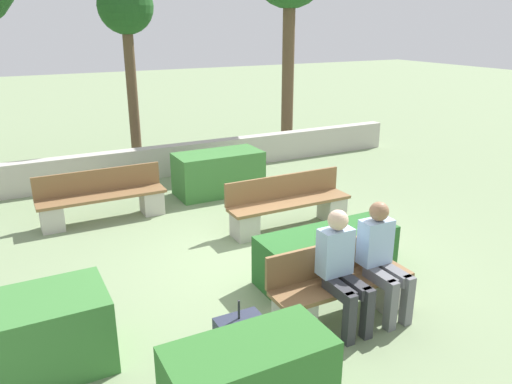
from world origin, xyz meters
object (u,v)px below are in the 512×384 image
at_px(bench_right_side, 103,201).
at_px(person_seated_man, 382,254).
at_px(person_seated_woman, 341,264).
at_px(tree_center_left, 126,14).
at_px(bench_left_side, 289,208).
at_px(bench_front, 341,291).
at_px(suitcase, 239,341).

distance_m(bench_right_side, person_seated_man, 5.06).
bearing_deg(person_seated_woman, tree_center_left, 91.15).
bearing_deg(bench_right_side, person_seated_man, -71.25).
height_order(bench_left_side, person_seated_woman, person_seated_woman).
distance_m(bench_front, bench_left_side, 2.72).
xyz_separation_m(bench_front, bench_left_side, (0.86, 2.58, 0.02)).
distance_m(bench_left_side, person_seated_man, 2.78).
xyz_separation_m(bench_front, person_seated_woman, (-0.12, -0.14, 0.43)).
height_order(bench_right_side, tree_center_left, tree_center_left).
relative_size(bench_left_side, suitcase, 2.97).
height_order(person_seated_woman, tree_center_left, tree_center_left).
xyz_separation_m(person_seated_woman, suitcase, (-1.30, -0.10, -0.50)).
xyz_separation_m(bench_left_side, suitcase, (-2.28, -2.82, -0.08)).
distance_m(bench_front, bench_right_side, 4.73).
height_order(person_seated_man, tree_center_left, tree_center_left).
xyz_separation_m(bench_left_side, person_seated_man, (-0.41, -2.72, 0.41)).
distance_m(bench_left_side, person_seated_woman, 2.92).
xyz_separation_m(suitcase, tree_center_left, (1.14, 8.23, 3.19)).
relative_size(bench_left_side, person_seated_man, 1.59).
xyz_separation_m(bench_front, tree_center_left, (-0.28, 7.99, 3.12)).
distance_m(bench_front, tree_center_left, 8.58).
height_order(suitcase, tree_center_left, tree_center_left).
bearing_deg(person_seated_man, bench_left_side, 81.48).
height_order(bench_right_side, person_seated_woman, person_seated_woman).
bearing_deg(bench_front, bench_left_side, 71.56).
bearing_deg(bench_left_side, person_seated_man, -109.39).
distance_m(bench_right_side, person_seated_woman, 4.82).
bearing_deg(bench_front, bench_right_side, 112.88).
bearing_deg(suitcase, bench_right_side, 95.18).
height_order(person_seated_man, suitcase, person_seated_man).
relative_size(person_seated_man, person_seated_woman, 1.00).
xyz_separation_m(bench_right_side, person_seated_woman, (1.72, -4.49, 0.42)).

